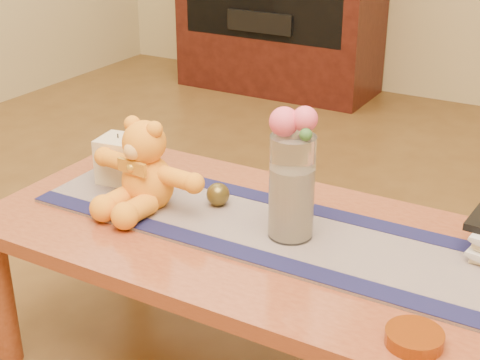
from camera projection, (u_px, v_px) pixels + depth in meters
The scene contains 22 objects.
coffee_table_top at pixel (257, 238), 1.76m from camera, with size 1.40×0.70×0.04m, color brown.
table_leg_fl at pixel (1, 298), 1.92m from camera, with size 0.07×0.07×0.41m, color brown.
table_leg_bl at pixel (132, 215), 2.37m from camera, with size 0.07×0.07×0.41m, color brown.
persian_runner at pixel (258, 226), 1.77m from camera, with size 1.20×0.35×0.01m, color #1A1A49.
runner_border_near at pixel (229, 249), 1.66m from camera, with size 1.20×0.06×0.00m, color #151641.
runner_border_far at pixel (284, 202), 1.89m from camera, with size 1.20×0.06×0.00m, color #151641.
teddy_bear at pixel (147, 165), 1.83m from camera, with size 0.34×0.28×0.23m, color orange, non-canonical shape.
pillar_candle at pixel (120, 159), 2.00m from camera, with size 0.11×0.11×0.13m, color beige.
candle_wick at pixel (118, 136), 1.97m from camera, with size 0.00×0.00×0.01m, color black.
glass_vase at pixel (292, 187), 1.66m from camera, with size 0.11×0.11×0.26m, color silver.
potpourri_fill at pixel (291, 202), 1.68m from camera, with size 0.09×0.09×0.18m, color beige.
rose_left at pixel (284, 122), 1.60m from camera, with size 0.07×0.07×0.07m, color #EA526F.
rose_right at pixel (305, 119), 1.59m from camera, with size 0.06×0.06×0.06m, color #EA526F.
blue_flower_back at pixel (304, 121), 1.62m from camera, with size 0.04×0.04×0.04m, color #505AAF.
blue_flower_side at pixel (286, 123), 1.63m from camera, with size 0.04×0.04×0.04m, color #505AAF.
leaf_sprig at pixel (306, 135), 1.57m from camera, with size 0.03×0.03×0.03m, color #33662D.
bronze_ball at pixel (218, 194), 1.86m from camera, with size 0.06×0.06×0.06m, color brown.
book_bottom at pixel (479, 242), 1.68m from camera, with size 0.17×0.22×0.02m, color #F6E7BE.
book_upper at pixel (480, 227), 1.67m from camera, with size 0.17×0.22×0.02m, color #F6E7BE.
amber_dish at pixel (414, 338), 1.33m from camera, with size 0.11×0.11×0.03m, color #BF5914.
media_cabinet at pixel (280, 0), 4.22m from camera, with size 1.20×0.50×1.10m, color black.
stereo_lower at pixel (270, 18), 4.15m from camera, with size 0.42×0.28×0.12m, color black.
Camera 1 is at (0.74, -1.36, 1.29)m, focal length 52.29 mm.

